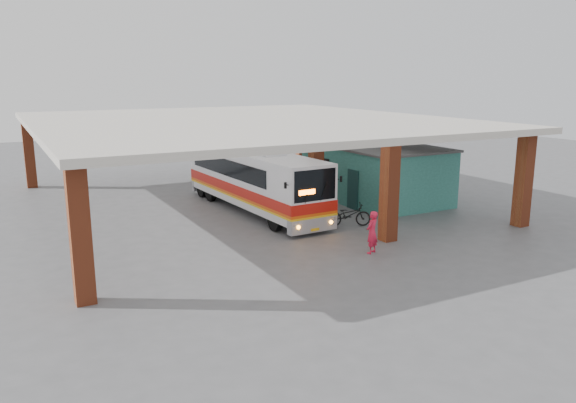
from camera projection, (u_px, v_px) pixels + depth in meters
The scene contains 8 objects.
ground at pixel (292, 232), 25.24m from camera, with size 90.00×90.00×0.00m, color #515154.
brick_columns at pixel (271, 167), 29.73m from camera, with size 20.10×21.60×4.35m.
canopy_roof at pixel (243, 121), 30.08m from camera, with size 21.00×23.00×0.30m, color beige.
shop_building at pixel (375, 172), 31.79m from camera, with size 5.20×8.20×3.11m.
coach_bus at pixel (254, 179), 28.96m from camera, with size 2.99×11.59×3.35m.
motorcycle at pixel (349, 215), 26.19m from camera, with size 0.73×2.09×1.10m, color black.
pedestrian at pixel (372, 232), 22.12m from camera, with size 0.62×0.41×1.71m, color red.
red_chair at pixel (300, 186), 34.10m from camera, with size 0.54×0.54×0.80m.
Camera 1 is at (-11.65, -21.36, 6.89)m, focal length 35.00 mm.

